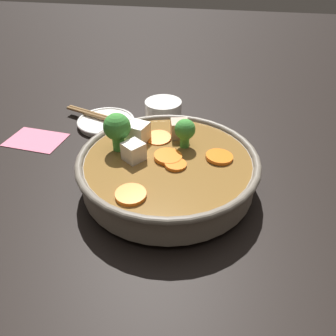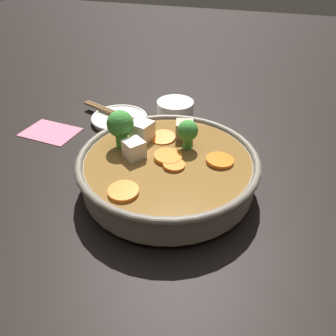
{
  "view_description": "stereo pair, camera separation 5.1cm",
  "coord_description": "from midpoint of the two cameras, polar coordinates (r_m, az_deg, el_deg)",
  "views": [
    {
      "loc": [
        0.08,
        -0.41,
        0.34
      ],
      "look_at": [
        0.0,
        0.0,
        0.04
      ],
      "focal_mm": 35.0,
      "sensor_mm": 36.0,
      "label": 1
    },
    {
      "loc": [
        0.13,
        -0.39,
        0.34
      ],
      "look_at": [
        0.0,
        0.0,
        0.04
      ],
      "focal_mm": 35.0,
      "sensor_mm": 36.0,
      "label": 2
    }
  ],
  "objects": [
    {
      "name": "chopsticks_pair",
      "position": [
        0.72,
        -12.87,
        8.47
      ],
      "size": [
        0.2,
        0.08,
        0.01
      ],
      "color": "olive",
      "rests_on": "side_saucer"
    },
    {
      "name": "tea_cup",
      "position": [
        0.68,
        -2.99,
        9.21
      ],
      "size": [
        0.07,
        0.07,
        0.06
      ],
      "color": "white",
      "rests_on": "ground_plane"
    },
    {
      "name": "napkin",
      "position": [
        0.71,
        -23.95,
        4.48
      ],
      "size": [
        0.12,
        0.08,
        0.0
      ],
      "color": "#D16B84",
      "rests_on": "ground_plane"
    },
    {
      "name": "ground_plane",
      "position": [
        0.53,
        -2.74,
        -3.33
      ],
      "size": [
        3.0,
        3.0,
        0.0
      ],
      "primitive_type": "plane",
      "color": "black"
    },
    {
      "name": "side_saucer",
      "position": [
        0.72,
        -12.77,
        7.8
      ],
      "size": [
        0.12,
        0.12,
        0.01
      ],
      "color": "white",
      "rests_on": "ground_plane"
    },
    {
      "name": "stirfry_bowl",
      "position": [
        0.51,
        -3.0,
        0.17
      ],
      "size": [
        0.28,
        0.28,
        0.12
      ],
      "color": "slate",
      "rests_on": "ground_plane"
    }
  ]
}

